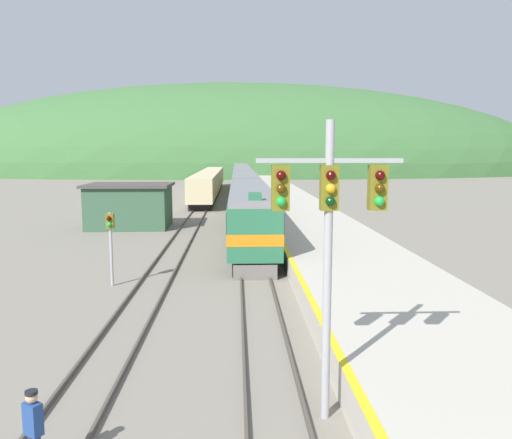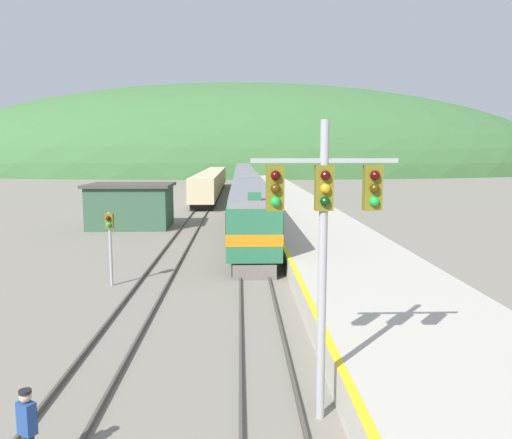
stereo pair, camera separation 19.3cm
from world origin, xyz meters
name	(u,v)px [view 1 (the left image)]	position (x,y,z in m)	size (l,w,h in m)	color
track_main	(243,194)	(0.00, 70.00, 0.08)	(1.52, 180.00, 0.16)	#4C443D
track_siding	(210,194)	(-4.89, 70.00, 0.08)	(1.52, 180.00, 0.16)	#4C443D
platform	(290,205)	(5.02, 50.00, 0.51)	(6.75, 140.00, 1.04)	#BCB5A5
distant_hills	(239,172)	(0.00, 156.11, 0.00)	(206.52, 92.94, 54.83)	#3D6B38
station_shed	(130,205)	(-9.87, 37.42, 1.87)	(7.00, 5.34, 3.70)	#385B42
express_train_lead_car	(250,212)	(0.00, 29.67, 2.17)	(2.85, 20.85, 4.32)	black
carriage_second	(245,190)	(0.00, 51.19, 2.16)	(2.84, 19.96, 3.96)	black
carriage_third	(242,180)	(0.00, 72.03, 2.16)	(2.84, 19.96, 3.96)	black
carriage_fourth	(241,174)	(0.00, 92.87, 2.16)	(2.84, 19.96, 3.96)	black
siding_train	(210,183)	(-4.89, 69.75, 1.82)	(2.90, 43.57, 3.52)	black
signal_mast_main	(329,220)	(1.18, 6.57, 4.78)	(3.30, 0.42, 7.01)	#9E9EA3
signal_post_siding	(110,233)	(-6.83, 18.76, 2.53)	(0.36, 0.42, 3.51)	#9E9EA3
track_worker	(33,427)	(-4.87, 4.68, 1.00)	(0.42, 0.38, 1.75)	#2D2D33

